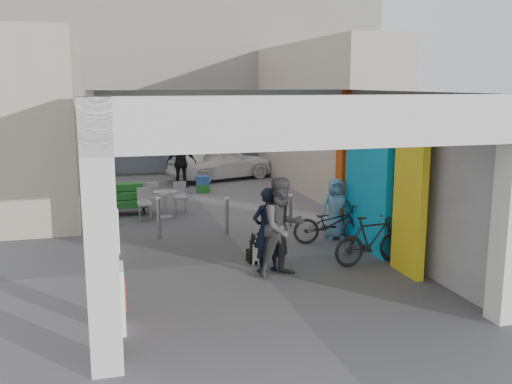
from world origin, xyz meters
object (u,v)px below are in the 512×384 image
object	(u,v)px
white_van	(221,162)
cafe_set	(161,204)
border_collie	(255,251)
bicycle_front	(331,223)
produce_stand	(124,202)
man_with_dog	(267,230)
man_crates	(181,163)
man_back_turned	(282,227)
bicycle_rear	(372,240)
man_elderly	(335,208)

from	to	relation	value
white_van	cafe_set	bearing A→B (deg)	134.27
border_collie	bicycle_front	bearing A→B (deg)	25.15
produce_stand	white_van	distance (m)	6.40
produce_stand	man_with_dog	bearing A→B (deg)	-80.61
border_collie	man_with_dog	xyz separation A→B (m)	(0.09, -0.57, 0.58)
man_crates	white_van	distance (m)	2.20
cafe_set	man_back_turned	xyz separation A→B (m)	(1.71, -5.76, 0.65)
bicycle_rear	man_crates	bearing A→B (deg)	8.57
cafe_set	white_van	distance (m)	6.23
man_crates	bicycle_front	size ratio (longest dim) A/B	1.01
man_with_dog	bicycle_front	world-z (taller)	man_with_dog
cafe_set	man_elderly	xyz separation A→B (m)	(3.76, -3.53, 0.42)
man_crates	white_van	xyz separation A→B (m)	(1.71, 1.38, -0.20)
man_with_dog	man_elderly	size ratio (longest dim) A/B	1.15
border_collie	man_elderly	bearing A→B (deg)	29.66
produce_stand	white_van	xyz separation A→B (m)	(3.88, 5.08, 0.36)
man_with_dog	bicycle_rear	world-z (taller)	man_with_dog
man_with_dog	bicycle_front	xyz separation A→B (m)	(2.02, 1.58, -0.38)
border_collie	white_van	distance (m)	10.51
man_elderly	cafe_set	bearing A→B (deg)	138.19
cafe_set	bicycle_front	size ratio (longest dim) A/B	0.82
man_back_turned	produce_stand	bearing A→B (deg)	99.96
man_with_dog	man_crates	distance (m)	9.60
border_collie	bicycle_rear	world-z (taller)	bicycle_rear
man_with_dog	border_collie	bearing A→B (deg)	-95.34
produce_stand	man_back_turned	size ratio (longest dim) A/B	0.68
man_with_dog	man_back_turned	bearing A→B (deg)	113.35
produce_stand	white_van	bearing A→B (deg)	39.26
man_back_turned	man_elderly	size ratio (longest dim) A/B	1.31
produce_stand	man_back_turned	world-z (taller)	man_back_turned
man_back_turned	cafe_set	bearing A→B (deg)	92.97
white_van	border_collie	bearing A→B (deg)	153.81
produce_stand	border_collie	size ratio (longest dim) A/B	1.94
man_back_turned	bicycle_rear	bearing A→B (deg)	-8.75
man_elderly	man_back_turned	bearing A→B (deg)	-131.12
cafe_set	bicycle_rear	distance (m)	6.70
border_collie	bicycle_rear	xyz separation A→B (m)	(2.29, -0.70, 0.25)
produce_stand	man_elderly	size ratio (longest dim) A/B	0.89
man_crates	white_van	size ratio (longest dim) A/B	0.44
man_crates	white_van	world-z (taller)	man_crates
man_with_dog	man_elderly	bearing A→B (deg)	-153.70
man_with_dog	white_van	distance (m)	11.06
man_crates	produce_stand	bearing A→B (deg)	72.33
man_crates	man_with_dog	bearing A→B (deg)	104.54
cafe_set	man_crates	xyz separation A→B (m)	(1.19, 4.13, 0.59)
bicycle_rear	white_van	xyz separation A→B (m)	(-0.79, 11.10, 0.18)
man_with_dog	cafe_set	bearing A→B (deg)	-88.87
man_back_turned	man_crates	distance (m)	9.90
man_with_dog	white_van	world-z (taller)	man_with_dog
man_elderly	white_van	xyz separation A→B (m)	(-0.86, 9.04, -0.03)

